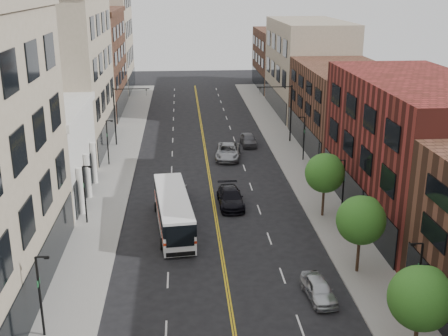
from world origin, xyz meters
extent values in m
cube|color=gray|center=(-10.00, 35.00, 0.07)|extent=(4.00, 110.00, 0.15)
cube|color=gray|center=(10.00, 35.00, 0.07)|extent=(4.00, 110.00, 0.15)
cube|color=silver|center=(-17.00, 31.00, 4.00)|extent=(10.00, 14.00, 8.00)
cube|color=gray|center=(-17.00, 48.00, 9.00)|extent=(10.00, 20.00, 18.00)
cube|color=#533221|center=(-17.00, 68.00, 7.50)|extent=(10.00, 20.00, 15.00)
cube|color=gray|center=(-17.00, 86.00, 10.00)|extent=(10.00, 16.00, 20.00)
cube|color=#571D16|center=(17.00, 24.00, 6.00)|extent=(10.00, 22.00, 12.00)
cube|color=#533221|center=(17.00, 45.00, 5.00)|extent=(10.00, 20.00, 10.00)
cube|color=gray|center=(17.00, 66.00, 7.00)|extent=(10.00, 22.00, 14.00)
cube|color=#533221|center=(17.00, 86.00, 5.50)|extent=(10.00, 18.00, 11.00)
sphere|color=#285F1B|center=(9.30, 4.00, 4.04)|extent=(3.40, 3.40, 3.40)
sphere|color=#285F1B|center=(9.80, 4.40, 4.55)|extent=(2.04, 2.04, 2.04)
cylinder|color=black|center=(9.30, 14.00, 1.40)|extent=(0.22, 0.22, 2.50)
sphere|color=#285F1B|center=(9.30, 14.00, 4.04)|extent=(3.40, 3.40, 3.40)
sphere|color=#285F1B|center=(9.80, 14.40, 4.55)|extent=(2.04, 2.04, 2.04)
cylinder|color=black|center=(9.30, 24.00, 1.40)|extent=(0.22, 0.22, 2.50)
sphere|color=#285F1B|center=(9.30, 24.00, 4.04)|extent=(3.40, 3.40, 3.40)
sphere|color=#285F1B|center=(9.80, 24.40, 4.55)|extent=(2.04, 2.04, 2.04)
cylinder|color=black|center=(-11.00, 8.00, 2.65)|extent=(0.14, 0.14, 5.00)
cylinder|color=black|center=(-10.65, 8.00, 5.15)|extent=(0.70, 0.10, 0.10)
cube|color=black|center=(-10.40, 8.00, 5.10)|extent=(0.28, 0.14, 0.14)
cube|color=#19592D|center=(-11.00, 8.00, 3.55)|extent=(0.04, 0.55, 0.35)
cylinder|color=black|center=(-11.00, 24.00, 2.65)|extent=(0.14, 0.14, 5.00)
cylinder|color=black|center=(-10.65, 24.00, 5.15)|extent=(0.70, 0.10, 0.10)
cube|color=black|center=(-10.40, 24.00, 5.10)|extent=(0.28, 0.14, 0.14)
cube|color=#19592D|center=(-11.00, 24.00, 3.55)|extent=(0.04, 0.55, 0.35)
cylinder|color=black|center=(-11.00, 40.00, 2.65)|extent=(0.14, 0.14, 5.00)
cylinder|color=black|center=(-10.65, 40.00, 5.15)|extent=(0.70, 0.10, 0.10)
cube|color=black|center=(-10.40, 40.00, 5.10)|extent=(0.28, 0.14, 0.14)
cube|color=#19592D|center=(-11.00, 40.00, 3.55)|extent=(0.04, 0.55, 0.35)
cylinder|color=black|center=(11.00, 8.00, 2.65)|extent=(0.14, 0.14, 5.00)
cylinder|color=black|center=(10.65, 8.00, 5.15)|extent=(0.70, 0.10, 0.10)
cube|color=black|center=(10.40, 8.00, 5.10)|extent=(0.28, 0.14, 0.14)
cube|color=#19592D|center=(11.00, 8.00, 3.55)|extent=(0.04, 0.55, 0.35)
cylinder|color=black|center=(11.00, 24.00, 2.65)|extent=(0.14, 0.14, 5.00)
cylinder|color=black|center=(10.65, 24.00, 5.15)|extent=(0.70, 0.10, 0.10)
cube|color=black|center=(10.40, 24.00, 5.10)|extent=(0.28, 0.14, 0.14)
cube|color=#19592D|center=(11.00, 24.00, 3.55)|extent=(0.04, 0.55, 0.35)
cylinder|color=black|center=(11.00, 40.00, 2.65)|extent=(0.14, 0.14, 5.00)
cylinder|color=black|center=(10.65, 40.00, 5.15)|extent=(0.70, 0.10, 0.10)
cube|color=black|center=(10.40, 40.00, 5.10)|extent=(0.28, 0.14, 0.14)
cube|color=#19592D|center=(11.00, 40.00, 3.55)|extent=(0.04, 0.55, 0.35)
cylinder|color=black|center=(-11.00, 48.00, 3.75)|extent=(0.18, 0.18, 7.20)
cylinder|color=black|center=(-8.80, 48.00, 7.15)|extent=(4.40, 0.12, 0.12)
imported|color=black|center=(-7.00, 48.00, 6.75)|extent=(0.15, 0.18, 0.90)
cylinder|color=black|center=(11.00, 48.00, 3.75)|extent=(0.18, 0.18, 7.20)
cylinder|color=black|center=(8.80, 48.00, 7.15)|extent=(4.40, 0.12, 0.12)
imported|color=black|center=(7.00, 48.00, 6.75)|extent=(0.15, 0.18, 0.90)
cube|color=white|center=(-3.65, 22.62, 1.55)|extent=(3.53, 11.47, 2.73)
cube|color=black|center=(-3.65, 22.62, 2.21)|extent=(3.58, 11.51, 0.99)
cube|color=#A0220B|center=(-3.65, 22.62, 1.27)|extent=(3.58, 11.51, 0.21)
cube|color=black|center=(-3.10, 16.98, 1.79)|extent=(2.07, 0.26, 1.50)
cylinder|color=black|center=(-4.52, 18.75, 0.45)|extent=(0.35, 0.92, 0.90)
cylinder|color=black|center=(-2.05, 19.00, 0.45)|extent=(0.35, 0.92, 0.90)
cylinder|color=black|center=(-5.25, 26.24, 0.45)|extent=(0.35, 0.92, 0.90)
cylinder|color=black|center=(-2.78, 26.48, 0.45)|extent=(0.35, 0.92, 0.90)
imported|color=#B8BBC0|center=(5.80, 10.89, 0.68)|extent=(2.00, 4.14, 1.36)
imported|color=#47464B|center=(-3.50, 28.69, 0.76)|extent=(2.18, 4.78, 1.52)
imported|color=black|center=(1.50, 27.15, 0.79)|extent=(2.37, 5.49, 1.57)
imported|color=#94969A|center=(2.52, 41.71, 0.82)|extent=(3.50, 6.24, 1.65)
imported|color=#4F4F54|center=(5.50, 46.92, 0.75)|extent=(1.89, 4.45, 1.50)
camera|label=1|loc=(-2.78, -20.46, 19.56)|focal=45.00mm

